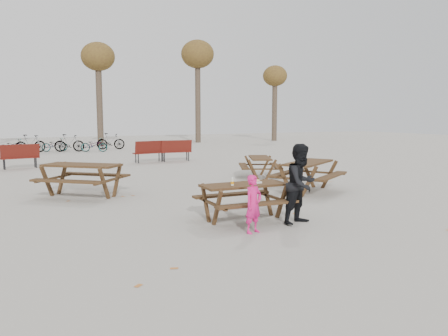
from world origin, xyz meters
name	(u,v)px	position (x,y,z in m)	size (l,w,h in m)	color
ground	(244,220)	(0.00, 0.00, 0.00)	(80.00, 80.00, 0.00)	gray
main_picnic_table	(244,193)	(0.00, 0.00, 0.59)	(1.80, 1.45, 0.78)	#372414
food_tray	(257,182)	(0.28, -0.06, 0.79)	(0.18, 0.11, 0.04)	silver
bread_roll	(257,180)	(0.28, -0.06, 0.83)	(0.14, 0.06, 0.05)	tan
soda_bottle	(232,182)	(-0.32, -0.10, 0.85)	(0.07, 0.07, 0.17)	silver
child	(253,204)	(-0.32, -1.00, 0.55)	(0.40, 0.26, 1.10)	#DF1B73
adult	(301,184)	(0.92, -0.76, 0.82)	(0.80, 0.62, 1.64)	black
picnic_table_east	(308,177)	(3.29, 2.28, 0.44)	(2.04, 1.65, 0.88)	#372414
picnic_table_north	(82,180)	(-2.76, 4.27, 0.44)	(2.07, 1.66, 0.89)	#372414
picnic_table_far	(260,168)	(3.40, 5.32, 0.37)	(1.73, 1.39, 0.74)	#372414
park_bench_row	(83,154)	(-1.78, 11.89, 0.52)	(10.72, 1.27, 1.03)	maroon
bicycle_row	(64,144)	(-1.86, 20.34, 0.48)	(7.53, 2.51, 1.08)	black
tree_row	(95,60)	(0.90, 25.15, 6.19)	(32.17, 3.52, 8.26)	#382B21
fallen_leaves	(217,198)	(0.50, 2.50, 0.00)	(11.00, 11.00, 0.01)	#B9692C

